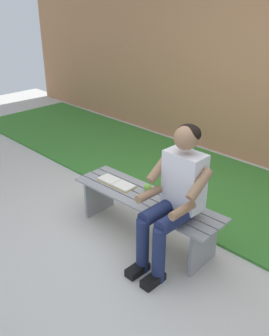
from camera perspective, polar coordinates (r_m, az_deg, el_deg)
ground_plane at (r=4.05m, az=-19.76°, el=-9.48°), size 10.00×7.00×0.04m
grass_strip at (r=4.63m, az=12.54°, el=-3.28°), size 9.00×1.81×0.03m
brick_wall at (r=5.37m, az=16.56°, el=17.38°), size 9.50×0.24×3.06m
bench_near at (r=3.59m, az=1.70°, el=-5.88°), size 1.58×0.49×0.44m
person_seated at (r=3.11m, az=6.10°, el=-3.85°), size 0.50×0.69×1.24m
apple at (r=3.62m, az=2.02°, el=-2.94°), size 0.07×0.07×0.07m
book_open at (r=3.76m, az=-2.77°, el=-2.26°), size 0.42×0.17×0.02m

